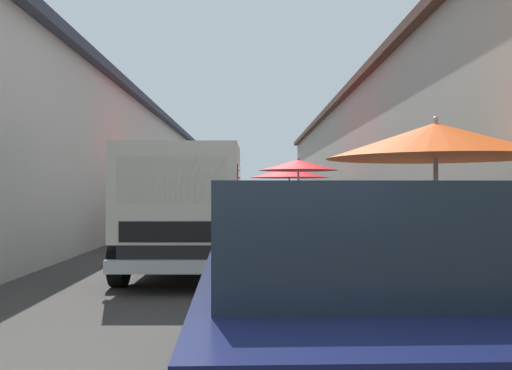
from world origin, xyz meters
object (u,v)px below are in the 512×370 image
(vendor_by_crates, at_px, (370,211))
(plastic_stool, at_px, (303,240))
(fruit_stall_mid_lane, at_px, (176,182))
(delivery_truck, at_px, (185,214))
(vendor_in_shade, at_px, (121,211))
(parked_scooter, at_px, (341,234))
(hatchback_car, at_px, (337,295))
(fruit_stall_near_left, at_px, (297,175))
(fruit_stall_far_right, at_px, (289,179))
(fruit_stall_far_left, at_px, (435,159))

(vendor_by_crates, relative_size, plastic_stool, 3.74)
(fruit_stall_mid_lane, distance_m, delivery_truck, 6.33)
(vendor_in_shade, distance_m, parked_scooter, 5.09)
(hatchback_car, distance_m, plastic_stool, 8.79)
(hatchback_car, bearing_deg, vendor_in_shade, 20.45)
(parked_scooter, bearing_deg, fruit_stall_mid_lane, 54.56)
(fruit_stall_mid_lane, bearing_deg, vendor_in_shade, 153.87)
(fruit_stall_near_left, relative_size, fruit_stall_mid_lane, 1.08)
(vendor_by_crates, height_order, vendor_in_shade, vendor_by_crates)
(parked_scooter, bearing_deg, delivery_truck, 138.05)
(fruit_stall_far_right, bearing_deg, fruit_stall_mid_lane, 144.01)
(delivery_truck, height_order, plastic_stool, delivery_truck)
(delivery_truck, bearing_deg, plastic_stool, -33.13)
(plastic_stool, bearing_deg, fruit_stall_far_left, -170.29)
(delivery_truck, height_order, parked_scooter, delivery_truck)
(fruit_stall_mid_lane, relative_size, hatchback_car, 0.56)
(hatchback_car, height_order, delivery_truck, delivery_truck)
(plastic_stool, bearing_deg, vendor_in_shade, 79.15)
(fruit_stall_mid_lane, xyz_separation_m, delivery_truck, (-6.23, -0.95, -0.61))
(fruit_stall_far_left, height_order, hatchback_car, fruit_stall_far_left)
(hatchback_car, relative_size, plastic_stool, 9.11)
(hatchback_car, bearing_deg, delivery_truck, 16.58)
(fruit_stall_far_left, bearing_deg, fruit_stall_far_right, 3.53)
(hatchback_car, xyz_separation_m, vendor_in_shade, (9.56, 3.56, 0.19))
(vendor_by_crates, bearing_deg, fruit_stall_mid_lane, 65.96)
(parked_scooter, bearing_deg, fruit_stall_far_right, 5.08)
(plastic_stool, bearing_deg, fruit_stall_near_left, -2.92)
(vendor_in_shade, xyz_separation_m, plastic_stool, (-0.80, -4.17, -0.60))
(hatchback_car, bearing_deg, plastic_stool, -3.93)
(fruit_stall_far_right, xyz_separation_m, plastic_stool, (-7.44, 0.18, -1.51))
(fruit_stall_far_right, relative_size, plastic_stool, 6.39)
(vendor_by_crates, xyz_separation_m, vendor_in_shade, (0.08, 5.79, -0.01))
(vendor_in_shade, bearing_deg, fruit_stall_far_right, -33.16)
(fruit_stall_far_right, height_order, fruit_stall_mid_lane, fruit_stall_far_right)
(parked_scooter, bearing_deg, vendor_by_crates, -48.00)
(delivery_truck, xyz_separation_m, vendor_by_crates, (4.09, -3.83, -0.10))
(fruit_stall_far_right, bearing_deg, vendor_by_crates, -167.85)
(fruit_stall_mid_lane, xyz_separation_m, vendor_by_crates, (-2.13, -4.78, -0.71))
(fruit_stall_far_left, relative_size, plastic_stool, 5.91)
(fruit_stall_near_left, xyz_separation_m, hatchback_car, (-12.98, 0.82, -1.13))
(fruit_stall_far_right, height_order, parked_scooter, fruit_stall_far_right)
(fruit_stall_far_left, xyz_separation_m, parked_scooter, (5.81, 0.16, -1.33))
(fruit_stall_far_left, distance_m, delivery_truck, 4.08)
(fruit_stall_near_left, height_order, parked_scooter, fruit_stall_near_left)
(fruit_stall_far_right, bearing_deg, fruit_stall_near_left, -179.32)
(hatchback_car, bearing_deg, fruit_stall_far_right, -2.75)
(fruit_stall_near_left, xyz_separation_m, vendor_by_crates, (-3.51, -1.41, -0.93))
(fruit_stall_far_left, relative_size, hatchback_car, 0.65)
(fruit_stall_mid_lane, relative_size, delivery_truck, 0.45)
(delivery_truck, bearing_deg, fruit_stall_near_left, -17.66)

